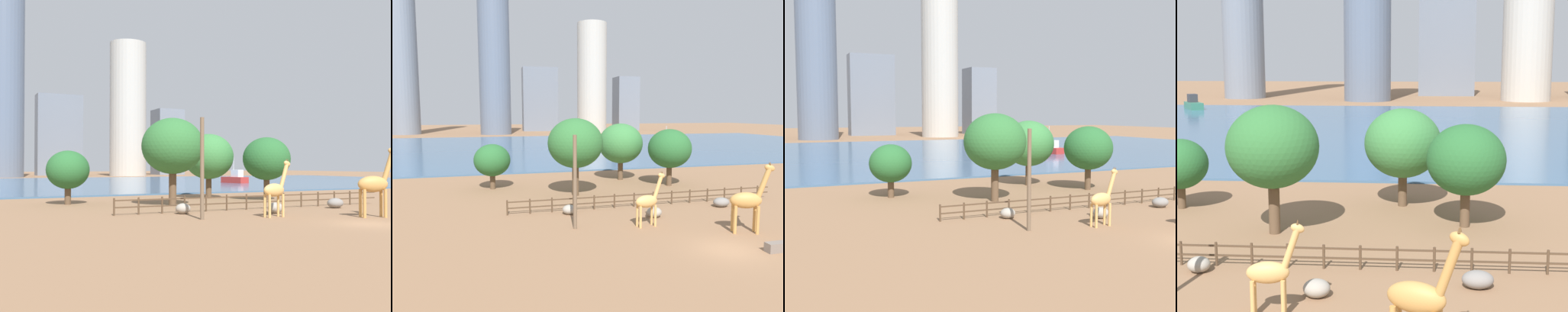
# 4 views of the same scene
# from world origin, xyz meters

# --- Properties ---
(ground_plane) EXTENTS (400.00, 400.00, 0.00)m
(ground_plane) POSITION_xyz_m (0.00, 80.00, 0.00)
(ground_plane) COLOR #8C6647
(harbor_water) EXTENTS (180.00, 86.00, 0.20)m
(harbor_water) POSITION_xyz_m (0.00, 77.00, 0.10)
(harbor_water) COLOR #3D6084
(harbor_water) RESTS_ON ground
(giraffe_tall) EXTENTS (2.58, 0.94, 4.22)m
(giraffe_tall) POSITION_xyz_m (-2.81, 6.06, 1.96)
(giraffe_tall) COLOR tan
(giraffe_tall) RESTS_ON ground
(utility_pole) EXTENTS (0.28, 0.28, 7.03)m
(utility_pole) POSITION_xyz_m (-8.32, 6.86, 3.51)
(utility_pole) COLOR brown
(utility_pole) RESTS_ON ground
(boulder_near_fence) EXTENTS (1.26, 1.14, 0.85)m
(boulder_near_fence) POSITION_xyz_m (-1.27, 8.22, 0.43)
(boulder_near_fence) COLOR gray
(boulder_near_fence) RESTS_ON ground
(boulder_by_pole) EXTENTS (1.53, 1.16, 0.87)m
(boulder_by_pole) POSITION_xyz_m (6.22, 9.87, 0.43)
(boulder_by_pole) COLOR gray
(boulder_by_pole) RESTS_ON ground
(boulder_small) EXTENTS (1.17, 1.08, 0.81)m
(boulder_small) POSITION_xyz_m (-7.86, 11.01, 0.41)
(boulder_small) COLOR gray
(boulder_small) RESTS_ON ground
(enclosure_fence) EXTENTS (26.12, 0.14, 1.30)m
(enclosure_fence) POSITION_xyz_m (-0.27, 12.00, 0.76)
(enclosure_fence) COLOR #4C3826
(enclosure_fence) RESTS_ON ground
(tree_left_large) EXTENTS (4.06, 4.06, 5.13)m
(tree_left_large) POSITION_xyz_m (-13.94, 23.95, 3.28)
(tree_left_large) COLOR brown
(tree_left_large) RESTS_ON ground
(tree_center_broad) EXTENTS (5.74, 5.74, 8.09)m
(tree_center_broad) POSITION_xyz_m (-5.62, 18.17, 5.47)
(tree_center_broad) COLOR brown
(tree_center_broad) RESTS_ON ground
(tree_right_tall) EXTENTS (5.68, 5.68, 7.28)m
(tree_right_tall) POSITION_xyz_m (2.19, 25.95, 4.70)
(tree_right_tall) COLOR brown
(tree_right_tall) RESTS_ON ground
(tree_left_small) EXTENTS (5.11, 5.11, 6.74)m
(tree_left_small) POSITION_xyz_m (6.39, 20.59, 4.41)
(tree_left_small) COLOR brown
(tree_left_small) RESTS_ON ground
(boat_ferry) EXTENTS (3.27, 6.32, 5.42)m
(boat_ferry) POSITION_xyz_m (27.04, 61.83, 1.11)
(boat_ferry) COLOR #B22D28
(boat_ferry) RESTS_ON harbor_water
(skyline_tower_needle) EXTENTS (12.92, 12.92, 47.44)m
(skyline_tower_needle) POSITION_xyz_m (31.51, 143.65, 23.72)
(skyline_tower_needle) COLOR #B7B2A8
(skyline_tower_needle) RESTS_ON ground
(skyline_block_central) EXTENTS (12.32, 12.32, 65.50)m
(skyline_block_central) POSITION_xyz_m (-10.16, 140.56, 32.75)
(skyline_block_central) COLOR slate
(skyline_block_central) RESTS_ON ground
(skyline_block_left) EXTENTS (10.83, 10.65, 26.46)m
(skyline_block_left) POSITION_xyz_m (54.22, 161.45, 13.23)
(skyline_block_left) COLOR slate
(skyline_block_left) RESTS_ON ground
(skyline_block_right) EXTENTS (16.58, 8.02, 30.38)m
(skyline_block_right) POSITION_xyz_m (11.51, 165.74, 15.19)
(skyline_block_right) COLOR slate
(skyline_block_right) RESTS_ON ground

